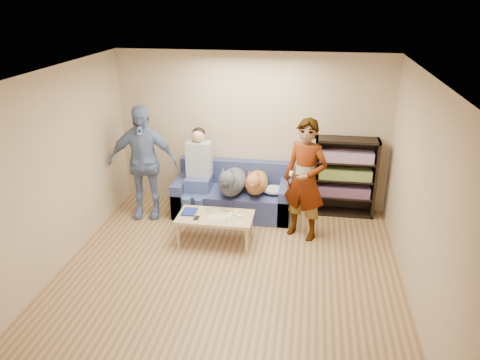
% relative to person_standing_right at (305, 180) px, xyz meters
% --- Properties ---
extents(ground, '(5.00, 5.00, 0.00)m').
position_rel_person_standing_right_xyz_m(ground, '(-0.92, -1.44, -0.91)').
color(ground, brown).
rests_on(ground, ground).
extents(ceiling, '(5.00, 5.00, 0.00)m').
position_rel_person_standing_right_xyz_m(ceiling, '(-0.92, -1.44, 1.69)').
color(ceiling, white).
rests_on(ceiling, ground).
extents(wall_back, '(4.50, 0.00, 4.50)m').
position_rel_person_standing_right_xyz_m(wall_back, '(-0.92, 1.06, 0.39)').
color(wall_back, tan).
rests_on(wall_back, ground).
extents(wall_front, '(4.50, 0.00, 4.50)m').
position_rel_person_standing_right_xyz_m(wall_front, '(-0.92, -3.94, 0.39)').
color(wall_front, tan).
rests_on(wall_front, ground).
extents(wall_left, '(0.00, 5.00, 5.00)m').
position_rel_person_standing_right_xyz_m(wall_left, '(-3.17, -1.44, 0.39)').
color(wall_left, tan).
rests_on(wall_left, ground).
extents(wall_right, '(0.00, 5.00, 5.00)m').
position_rel_person_standing_right_xyz_m(wall_right, '(1.33, -1.44, 0.39)').
color(wall_right, tan).
rests_on(wall_right, ground).
extents(blanket, '(0.36, 0.31, 0.13)m').
position_rel_person_standing_right_xyz_m(blanket, '(-0.49, 0.55, -0.42)').
color(blanket, silver).
rests_on(blanket, sofa).
extents(person_standing_right, '(0.79, 0.68, 1.82)m').
position_rel_person_standing_right_xyz_m(person_standing_right, '(0.00, 0.00, 0.00)').
color(person_standing_right, gray).
rests_on(person_standing_right, ground).
extents(person_standing_left, '(1.14, 0.61, 1.86)m').
position_rel_person_standing_right_xyz_m(person_standing_left, '(-2.58, 0.32, 0.02)').
color(person_standing_left, '#7786BF').
rests_on(person_standing_left, ground).
extents(held_controller, '(0.05, 0.13, 0.03)m').
position_rel_person_standing_right_xyz_m(held_controller, '(-0.20, -0.20, 0.17)').
color(held_controller, silver).
rests_on(held_controller, person_standing_right).
extents(notebook_blue, '(0.20, 0.26, 0.03)m').
position_rel_person_standing_right_xyz_m(notebook_blue, '(-1.67, -0.33, -0.48)').
color(notebook_blue, navy).
rests_on(notebook_blue, coffee_table).
extents(papers, '(0.26, 0.20, 0.02)m').
position_rel_person_standing_right_xyz_m(papers, '(-1.22, -0.48, -0.48)').
color(papers, silver).
rests_on(papers, coffee_table).
extents(magazine, '(0.22, 0.17, 0.01)m').
position_rel_person_standing_right_xyz_m(magazine, '(-1.19, -0.46, -0.47)').
color(magazine, beige).
rests_on(magazine, coffee_table).
extents(camera_silver, '(0.11, 0.06, 0.05)m').
position_rel_person_standing_right_xyz_m(camera_silver, '(-1.39, -0.26, -0.47)').
color(camera_silver, silver).
rests_on(camera_silver, coffee_table).
extents(controller_a, '(0.04, 0.13, 0.03)m').
position_rel_person_standing_right_xyz_m(controller_a, '(-0.99, -0.28, -0.48)').
color(controller_a, white).
rests_on(controller_a, coffee_table).
extents(controller_b, '(0.09, 0.06, 0.03)m').
position_rel_person_standing_right_xyz_m(controller_b, '(-0.91, -0.36, -0.48)').
color(controller_b, white).
rests_on(controller_b, coffee_table).
extents(headphone_cup_a, '(0.07, 0.07, 0.02)m').
position_rel_person_standing_right_xyz_m(headphone_cup_a, '(-1.07, -0.40, -0.48)').
color(headphone_cup_a, white).
rests_on(headphone_cup_a, coffee_table).
extents(headphone_cup_b, '(0.07, 0.07, 0.02)m').
position_rel_person_standing_right_xyz_m(headphone_cup_b, '(-1.07, -0.32, -0.48)').
color(headphone_cup_b, white).
rests_on(headphone_cup_b, coffee_table).
extents(pen_orange, '(0.13, 0.06, 0.01)m').
position_rel_person_standing_right_xyz_m(pen_orange, '(-1.29, -0.54, -0.49)').
color(pen_orange, orange).
rests_on(pen_orange, coffee_table).
extents(pen_black, '(0.13, 0.08, 0.01)m').
position_rel_person_standing_right_xyz_m(pen_black, '(-1.15, -0.20, -0.49)').
color(pen_black, black).
rests_on(pen_black, coffee_table).
extents(wallet, '(0.07, 0.12, 0.02)m').
position_rel_person_standing_right_xyz_m(wallet, '(-1.52, -0.50, -0.48)').
color(wallet, black).
rests_on(wallet, coffee_table).
extents(sofa, '(1.90, 0.85, 0.82)m').
position_rel_person_standing_right_xyz_m(sofa, '(-1.17, 0.66, -0.63)').
color(sofa, '#515B93').
rests_on(sofa, ground).
extents(person_seated, '(0.40, 0.73, 1.47)m').
position_rel_person_standing_right_xyz_m(person_seated, '(-1.73, 0.53, -0.14)').
color(person_seated, '#3F508B').
rests_on(person_seated, sofa).
extents(dog_gray, '(0.42, 1.26, 0.62)m').
position_rel_person_standing_right_xyz_m(dog_gray, '(-1.16, 0.41, -0.27)').
color(dog_gray, '#4B4F55').
rests_on(dog_gray, sofa).
extents(dog_tan, '(0.36, 1.14, 0.53)m').
position_rel_person_standing_right_xyz_m(dog_tan, '(-0.78, 0.51, -0.30)').
color(dog_tan, '#AE7535').
rests_on(dog_tan, sofa).
extents(coffee_table, '(1.10, 0.60, 0.42)m').
position_rel_person_standing_right_xyz_m(coffee_table, '(-1.27, -0.38, -0.54)').
color(coffee_table, tan).
rests_on(coffee_table, ground).
extents(bookshelf, '(1.00, 0.34, 1.30)m').
position_rel_person_standing_right_xyz_m(bookshelf, '(0.63, 0.89, -0.23)').
color(bookshelf, black).
rests_on(bookshelf, ground).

